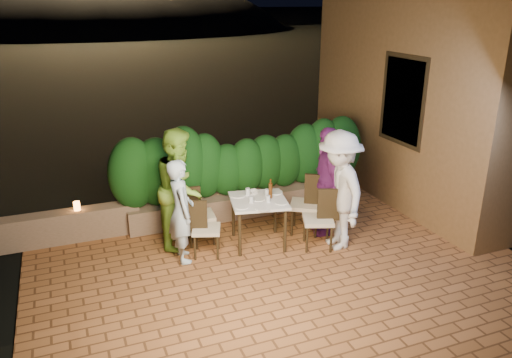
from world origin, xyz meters
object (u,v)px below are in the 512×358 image
chair_right_front (318,218)px  diner_white (339,191)px  beer_bottle (270,188)px  chair_left_back (200,214)px  bowl (253,192)px  diner_purple (327,181)px  dining_table (258,222)px  chair_left_front (206,228)px  diner_blue (181,211)px  chair_right_back (305,203)px  diner_green (180,188)px  parapet_lamp (77,206)px

chair_right_front → diner_white: (0.29, -0.07, 0.44)m
beer_bottle → chair_left_back: bearing=158.2°
bowl → diner_purple: 1.19m
dining_table → diner_purple: diner_purple is taller
chair_left_front → diner_white: (1.95, -0.47, 0.49)m
bowl → diner_blue: (-1.24, -0.32, 0.00)m
chair_right_back → diner_blue: 2.11m
diner_green → diner_purple: diner_green is taller
beer_bottle → diner_purple: diner_purple is taller
beer_bottle → bowl: 0.36m
diner_purple → parapet_lamp: size_ratio=12.70×
beer_bottle → dining_table: bearing=178.3°
beer_bottle → bowl: (-0.17, 0.28, -0.13)m
beer_bottle → diner_white: (0.90, -0.51, 0.02)m
chair_left_back → parapet_lamp: chair_left_back is taller
chair_left_back → parapet_lamp: size_ratio=6.72×
chair_right_front → diner_white: size_ratio=0.52×
chair_left_back → chair_right_front: size_ratio=0.97×
dining_table → beer_bottle: bearing=-1.7°
chair_left_front → diner_blue: 0.50m
beer_bottle → parapet_lamp: size_ratio=2.21×
diner_white → diner_purple: diner_white is taller
diner_blue → parapet_lamp: bearing=49.4°
chair_left_front → parapet_lamp: (-1.75, 1.26, 0.13)m
chair_left_back → diner_blue: diner_blue is taller
diner_green → diner_white: bearing=-89.6°
chair_left_front → diner_green: (-0.25, 0.52, 0.49)m
dining_table → chair_right_back: chair_right_back is taller
diner_white → diner_purple: bearing=174.3°
dining_table → bowl: bowl is taller
diner_blue → diner_green: size_ratio=0.83×
diner_green → parapet_lamp: diner_green is taller
bowl → diner_green: bearing=169.9°
beer_bottle → parapet_lamp: bearing=156.4°
chair_right_back → parapet_lamp: size_ratio=7.26×
chair_left_front → parapet_lamp: 2.16m
bowl → parapet_lamp: bearing=160.4°
chair_left_back → dining_table: bearing=-20.6°
diner_white → diner_purple: 0.53m
parapet_lamp → bowl: bearing=-19.6°
diner_green → diner_white: 2.41m
chair_right_back → parapet_lamp: 3.64m
diner_blue → chair_left_front: bearing=-88.6°
bowl → diner_green: 1.15m
chair_left_front → diner_purple: bearing=21.4°
bowl → chair_right_front: chair_right_front is taller
diner_blue → beer_bottle: bearing=-86.8°
diner_blue → bowl: bearing=-73.8°
dining_table → diner_blue: bearing=-177.9°
diner_green → parapet_lamp: (-1.50, 0.73, -0.36)m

